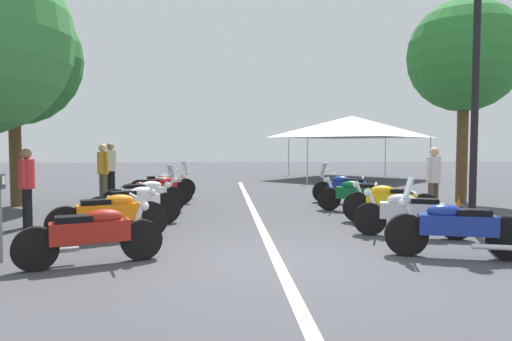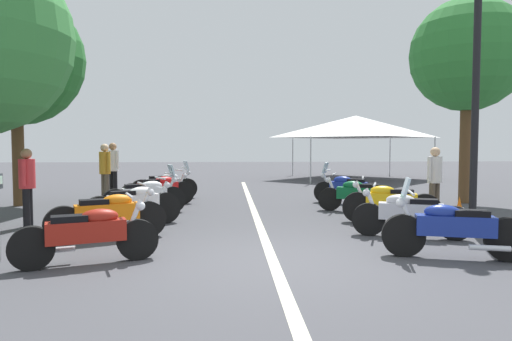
{
  "view_description": "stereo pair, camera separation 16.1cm",
  "coord_description": "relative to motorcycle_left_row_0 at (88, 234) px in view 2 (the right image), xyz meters",
  "views": [
    {
      "loc": [
        -6.51,
        0.8,
        1.7
      ],
      "look_at": [
        4.15,
        0.0,
        1.1
      ],
      "focal_mm": 31.53,
      "sensor_mm": 36.0,
      "label": 1
    },
    {
      "loc": [
        -6.51,
        0.64,
        1.7
      ],
      "look_at": [
        4.15,
        0.0,
        1.1
      ],
      "focal_mm": 31.53,
      "sensor_mm": 36.0,
      "label": 2
    }
  ],
  "objects": [
    {
      "name": "bystander_1",
      "position": [
        6.91,
        1.63,
        0.58
      ],
      "size": [
        0.41,
        0.39,
        1.75
      ],
      "rotation": [
        0.0,
        0.0,
        5.47
      ],
      "color": "brown",
      "rests_on": "ground_plane"
    },
    {
      "name": "motorcycle_left_row_3",
      "position": [
        4.71,
        0.05,
        0.03
      ],
      "size": [
        0.99,
        1.96,
        1.22
      ],
      "rotation": [
        0.0,
        0.0,
        -1.18
      ],
      "color": "black",
      "rests_on": "ground_plane"
    },
    {
      "name": "motorcycle_left_row_2",
      "position": [
        3.06,
        -0.01,
        0.02
      ],
      "size": [
        1.09,
        1.88,
        1.02
      ],
      "rotation": [
        0.0,
        0.0,
        -1.09
      ],
      "color": "black",
      "rests_on": "ground_plane"
    },
    {
      "name": "motorcycle_right_row_2",
      "position": [
        3.04,
        -5.5,
        0.02
      ],
      "size": [
        0.9,
        2.02,
        1.02
      ],
      "rotation": [
        0.0,
        0.0,
        1.26
      ],
      "color": "black",
      "rests_on": "ground_plane"
    },
    {
      "name": "motorcycle_left_row_1",
      "position": [
        1.63,
        0.15,
        0.02
      ],
      "size": [
        1.03,
        1.99,
        1.01
      ],
      "rotation": [
        0.0,
        0.0,
        -1.16
      ],
      "color": "black",
      "rests_on": "ground_plane"
    },
    {
      "name": "roadside_tree_0",
      "position": [
        6.54,
        3.92,
        3.65
      ],
      "size": [
        3.7,
        3.7,
        5.97
      ],
      "color": "brown",
      "rests_on": "ground_plane"
    },
    {
      "name": "bystander_3",
      "position": [
        3.78,
        -6.83,
        0.53
      ],
      "size": [
        0.32,
        0.46,
        1.66
      ],
      "rotation": [
        0.0,
        0.0,
        3.7
      ],
      "color": "brown",
      "rests_on": "ground_plane"
    },
    {
      "name": "motorcycle_right_row_1",
      "position": [
        1.55,
        -5.32,
        0.0
      ],
      "size": [
        0.98,
        2.03,
        0.99
      ],
      "rotation": [
        0.0,
        0.0,
        1.21
      ],
      "color": "black",
      "rests_on": "ground_plane"
    },
    {
      "name": "motorcycle_left_row_5",
      "position": [
        7.8,
        0.0,
        0.02
      ],
      "size": [
        0.92,
        2.03,
        1.21
      ],
      "rotation": [
        0.0,
        0.0,
        -1.23
      ],
      "color": "black",
      "rests_on": "ground_plane"
    },
    {
      "name": "street_lamp_twin_globe",
      "position": [
        2.07,
        -6.8,
        2.94
      ],
      "size": [
        0.32,
        1.22,
        4.97
      ],
      "color": "black",
      "rests_on": "ground_plane"
    },
    {
      "name": "roadside_tree_2",
      "position": [
        6.41,
        -8.96,
        3.88
      ],
      "size": [
        3.28,
        3.28,
        5.99
      ],
      "color": "brown",
      "rests_on": "ground_plane"
    },
    {
      "name": "lane_centre_stripe",
      "position": [
        4.68,
        -2.65,
        -0.44
      ],
      "size": [
        19.02,
        0.16,
        0.01
      ],
      "primitive_type": "cube",
      "color": "beige",
      "rests_on": "ground_plane"
    },
    {
      "name": "motorcycle_left_row_0",
      "position": [
        0.0,
        0.0,
        0.0
      ],
      "size": [
        0.93,
        1.94,
        0.98
      ],
      "rotation": [
        0.0,
        0.0,
        -1.21
      ],
      "color": "black",
      "rests_on": "ground_plane"
    },
    {
      "name": "motorcycle_left_row_4",
      "position": [
        6.32,
        -0.01,
        0.02
      ],
      "size": [
        1.06,
        1.99,
        1.01
      ],
      "rotation": [
        0.0,
        0.0,
        -1.14
      ],
      "color": "black",
      "rests_on": "ground_plane"
    },
    {
      "name": "ground_plane",
      "position": [
        0.05,
        -2.65,
        -0.45
      ],
      "size": [
        80.0,
        80.0,
        0.0
      ],
      "primitive_type": "plane",
      "color": "#424247"
    },
    {
      "name": "motorcycle_right_row_0",
      "position": [
        0.01,
        -5.34,
        0.02
      ],
      "size": [
        0.88,
        2.07,
        1.21
      ],
      "rotation": [
        0.0,
        0.0,
        1.3
      ],
      "color": "black",
      "rests_on": "ground_plane"
    },
    {
      "name": "motorcycle_right_row_3",
      "position": [
        4.77,
        -5.32,
        0.0
      ],
      "size": [
        1.02,
        2.04,
        0.98
      ],
      "rotation": [
        0.0,
        0.0,
        1.19
      ],
      "color": "black",
      "rests_on": "ground_plane"
    },
    {
      "name": "event_tent",
      "position": [
        15.94,
        -8.4,
        2.2
      ],
      "size": [
        6.24,
        6.24,
        3.2
      ],
      "color": "white",
      "rests_on": "ground_plane"
    },
    {
      "name": "bystander_2",
      "position": [
        8.12,
        1.7,
        0.61
      ],
      "size": [
        0.37,
        0.43,
        1.79
      ],
      "rotation": [
        0.0,
        0.0,
        2.47
      ],
      "color": "black",
      "rests_on": "ground_plane"
    },
    {
      "name": "bystander_0",
      "position": [
        3.1,
        2.19,
        0.51
      ],
      "size": [
        0.53,
        0.32,
        1.64
      ],
      "rotation": [
        0.0,
        0.0,
        1.69
      ],
      "color": "black",
      "rests_on": "ground_plane"
    },
    {
      "name": "traffic_cone_0",
      "position": [
        2.8,
        -6.92,
        -0.15
      ],
      "size": [
        0.36,
        0.36,
        0.61
      ],
      "color": "orange",
      "rests_on": "ground_plane"
    },
    {
      "name": "motorcycle_right_row_4",
      "position": [
        6.38,
        -5.45,
        0.02
      ],
      "size": [
        1.08,
        1.89,
        1.2
      ],
      "rotation": [
        0.0,
        0.0,
        1.1
      ],
      "color": "black",
      "rests_on": "ground_plane"
    }
  ]
}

